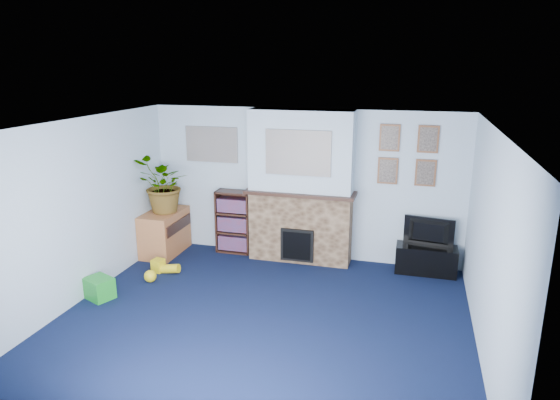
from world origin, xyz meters
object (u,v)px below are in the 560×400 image
(television, at_px, (428,233))
(sideboard, at_px, (165,233))
(tv_stand, at_px, (426,259))
(bookshelf, at_px, (234,223))

(television, xyz_separation_m, sideboard, (-4.19, -0.30, -0.28))
(tv_stand, xyz_separation_m, bookshelf, (-3.09, 0.08, 0.28))
(tv_stand, bearing_deg, bookshelf, 178.58)
(television, height_order, bookshelf, bookshelf)
(tv_stand, relative_size, bookshelf, 0.85)
(bookshelf, bearing_deg, sideboard, -162.02)
(television, relative_size, sideboard, 0.80)
(television, xyz_separation_m, bookshelf, (-3.09, 0.06, -0.13))
(bookshelf, relative_size, sideboard, 1.14)
(bookshelf, xyz_separation_m, sideboard, (-1.10, -0.36, -0.15))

